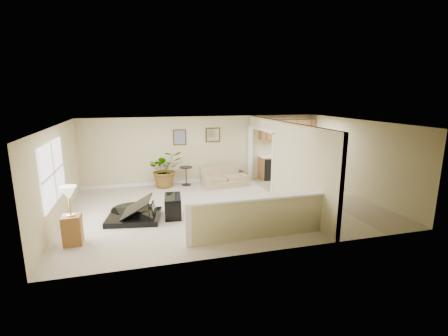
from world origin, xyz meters
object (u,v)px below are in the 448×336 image
object	(u,v)px
piano	(132,199)
palm_plant	(165,169)
small_plant	(241,177)
loveseat	(224,176)
lamp_stand	(71,220)
accent_table	(186,173)
piano_bench	(173,206)

from	to	relation	value
piano	palm_plant	distance (m)	3.12
small_plant	loveseat	bearing A→B (deg)	-165.80
small_plant	lamp_stand	world-z (taller)	lamp_stand
small_plant	lamp_stand	distance (m)	6.62
small_plant	piano	bearing A→B (deg)	-145.57
palm_plant	lamp_stand	world-z (taller)	lamp_stand
piano	loveseat	distance (m)	4.13
loveseat	accent_table	xyz separation A→B (m)	(-1.35, 0.35, 0.10)
palm_plant	small_plant	xyz separation A→B (m)	(2.83, -0.17, -0.45)
piano	accent_table	bearing A→B (deg)	66.01
piano_bench	small_plant	size ratio (longest dim) A/B	1.74
palm_plant	small_plant	world-z (taller)	palm_plant
piano	palm_plant	xyz separation A→B (m)	(1.15, 2.89, 0.12)
piano_bench	loveseat	xyz separation A→B (m)	(2.17, 2.68, 0.06)
piano	small_plant	world-z (taller)	piano
lamp_stand	piano	bearing A→B (deg)	45.07
piano	lamp_stand	world-z (taller)	lamp_stand
loveseat	lamp_stand	xyz separation A→B (m)	(-4.53, -3.83, 0.22)
accent_table	lamp_stand	world-z (taller)	lamp_stand
loveseat	palm_plant	size ratio (longest dim) A/B	1.24
piano	accent_table	distance (m)	3.46
small_plant	lamp_stand	bearing A→B (deg)	-142.67
loveseat	piano	bearing A→B (deg)	-148.20
accent_table	piano	bearing A→B (deg)	-123.31
piano	palm_plant	bearing A→B (deg)	77.57
loveseat	palm_plant	bearing A→B (deg)	164.24
piano_bench	accent_table	bearing A→B (deg)	74.73
piano	accent_table	world-z (taller)	piano
piano_bench	loveseat	distance (m)	3.45
piano	small_plant	size ratio (longest dim) A/B	3.61
loveseat	small_plant	xyz separation A→B (m)	(0.73, 0.18, -0.14)
accent_table	piano_bench	bearing A→B (deg)	-105.27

